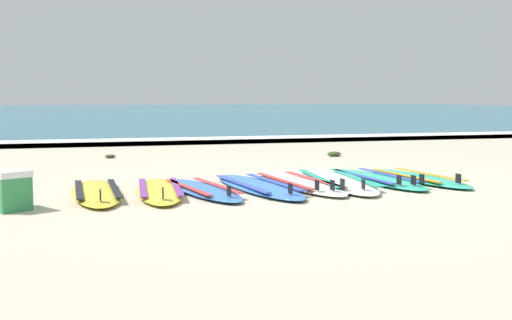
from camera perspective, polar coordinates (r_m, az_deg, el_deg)
name	(u,v)px	position (r m, az deg, el deg)	size (l,w,h in m)	color
ground_plane	(313,186)	(7.78, 5.10, -2.28)	(80.00, 80.00, 0.00)	#C1B599
sea	(113,112)	(44.13, -12.57, 4.20)	(80.00, 60.00, 0.10)	#23667A
wave_foam_strip	(197,141)	(14.83, -5.25, 1.71)	(80.00, 0.99, 0.11)	white
surfboard_0	(97,192)	(7.19, -13.91, -2.79)	(0.52, 2.08, 0.18)	yellow
surfboard_1	(160,190)	(7.19, -8.52, -2.68)	(0.70, 2.09, 0.18)	yellow
surfboard_2	(202,190)	(7.20, -4.77, -2.63)	(0.79, 1.99, 0.18)	#3875CC
surfboard_3	(258,186)	(7.45, 0.17, -2.32)	(0.80, 2.31, 0.18)	#3875CC
surfboard_4	(299,183)	(7.71, 3.80, -2.06)	(0.73, 2.26, 0.18)	silver
surfboard_5	(337,181)	(7.99, 7.15, -1.83)	(0.90, 2.57, 0.18)	silver
surfboard_6	(376,179)	(8.25, 10.57, -1.64)	(0.65, 2.21, 0.18)	#2DB793
surfboard_7	(417,178)	(8.45, 14.08, -1.54)	(0.69, 2.10, 0.18)	#2DB793
cooler_box	(7,190)	(6.54, -21.20, -2.46)	(0.50, 0.55, 0.38)	#338C4C
seaweed_clump_near_shoreline	(334,154)	(11.60, 6.94, 0.54)	(0.25, 0.20, 0.09)	#384723
seaweed_clump_mid_sand	(110,156)	(11.48, -12.79, 0.33)	(0.18, 0.15, 0.06)	#384723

